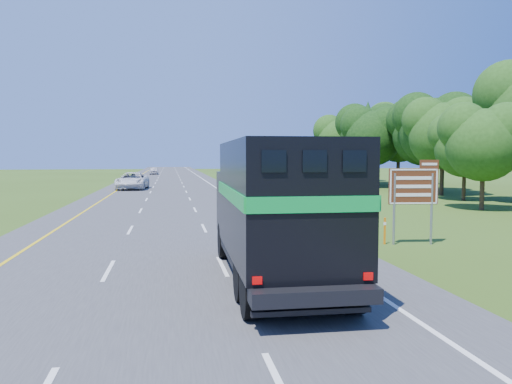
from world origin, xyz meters
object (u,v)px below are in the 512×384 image
far_car (154,171)px  white_suv (132,181)px  exit_sign (414,190)px  horse_truck (277,208)px

far_car → white_suv: bearing=-93.1°
white_suv → exit_sign: size_ratio=1.92×
far_car → exit_sign: (13.27, -86.32, 1.48)m
far_car → horse_truck: bearing=-88.1°
far_car → exit_sign: bearing=-83.3°
horse_truck → far_car: bearing=95.1°
horse_truck → exit_sign: 8.77m
white_suv → far_car: 48.12m
white_suv → horse_truck: bearing=-76.8°
horse_truck → white_suv: (-7.16, 43.50, -1.22)m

